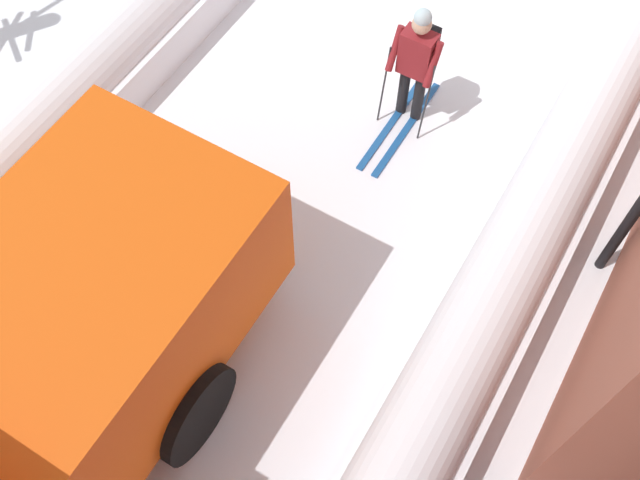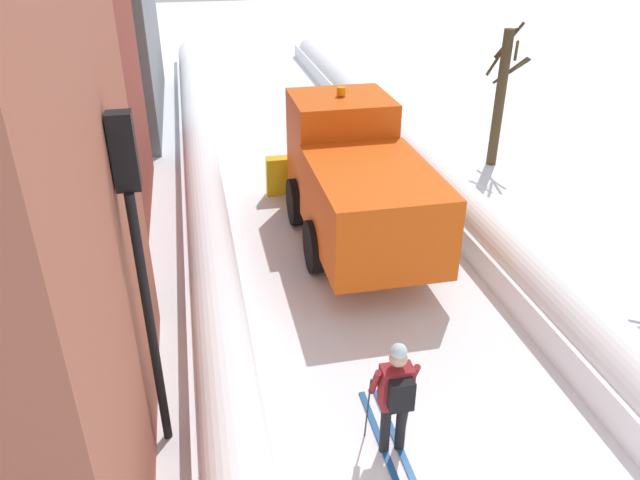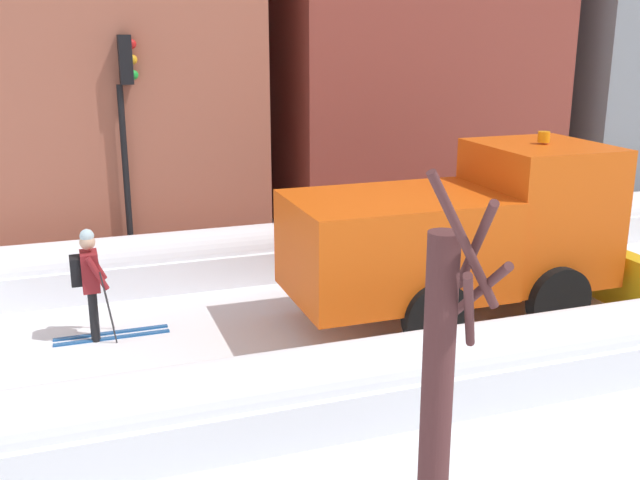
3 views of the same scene
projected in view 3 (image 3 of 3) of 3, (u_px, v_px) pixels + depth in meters
The scene contains 6 objects.
ground_plane at pixel (533, 299), 13.54m from camera, with size 80.00×80.00×0.00m, color white.
snowbank_left at pixel (455, 234), 16.05m from camera, with size 1.10×36.00×1.07m.
plow_truck at pixel (466, 233), 12.37m from camera, with size 3.20×5.98×3.12m.
skier at pixel (90, 279), 11.54m from camera, with size 0.62×1.80×1.81m.
traffic_light_pole at pixel (127, 112), 13.99m from camera, with size 0.28×0.42×4.66m.
bare_tree_near at pixel (440, 392), 6.42m from camera, with size 1.03×0.79×3.75m.
Camera 3 is at (10.72, 2.12, 4.75)m, focal length 41.53 mm.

